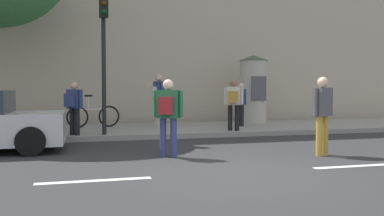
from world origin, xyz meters
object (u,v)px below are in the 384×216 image
Objects in this scene: pedestrian_near_pole at (322,110)px; bicycle_leaning at (93,116)px; pedestrian_with_backpack at (168,111)px; traffic_light at (104,38)px; pedestrian_with_bag at (241,101)px; poster_column at (253,88)px; pedestrian_in_dark_shirt at (158,95)px; pedestrian_in_red_top at (74,104)px; pedestrian_tallest at (234,101)px.

bicycle_leaning is (-4.60, 6.32, -0.46)m from pedestrian_near_pole.
traffic_light is at bearing 108.70° from pedestrian_with_backpack.
bicycle_leaning is at bearing 171.21° from pedestrian_with_bag.
poster_column is 7.02m from pedestrian_near_pole.
pedestrian_in_dark_shirt is 1.20× the size of pedestrian_with_bag.
pedestrian_in_red_top is at bearing -145.36° from pedestrian_in_dark_shirt.
pedestrian_near_pole reaches higher than pedestrian_with_backpack.
pedestrian_with_bag is 5.03m from bicycle_leaning.
pedestrian_near_pole is 4.15m from pedestrian_tallest.
pedestrian_with_backpack reaches higher than pedestrian_with_bag.
traffic_light is 3.95m from pedestrian_with_backpack.
pedestrian_with_backpack reaches higher than bicycle_leaning.
pedestrian_near_pole reaches higher than pedestrian_with_bag.
bicycle_leaning is (-5.97, -0.55, -0.91)m from poster_column.
bicycle_leaning is (-2.13, 0.32, -0.69)m from pedestrian_in_dark_shirt.
pedestrian_with_bag is at bearing 18.76° from traffic_light.
pedestrian_with_backpack is 5.41m from pedestrian_in_dark_shirt.
traffic_light is 6.19m from pedestrian_near_pole.
pedestrian_tallest is at bearing 96.65° from pedestrian_near_pole.
pedestrian_near_pole is at bearing -41.99° from traffic_light.
pedestrian_with_backpack is 3.34m from pedestrian_near_pole.
traffic_light is at bearing 138.01° from pedestrian_near_pole.
poster_column is at bearing 22.80° from pedestrian_in_red_top.
pedestrian_near_pole is 0.96× the size of pedestrian_in_dark_shirt.
pedestrian_in_dark_shirt is at bearing -167.22° from poster_column.
traffic_light is 2.29× the size of bicycle_leaning.
pedestrian_tallest is 1.06× the size of pedestrian_with_bag.
traffic_light is 4.30m from pedestrian_tallest.
traffic_light is 2.43× the size of pedestrian_with_backpack.
pedestrian_with_backpack is 1.05× the size of pedestrian_tallest.
pedestrian_tallest reaches higher than bicycle_leaning.
poster_column is at bearing 5.27° from bicycle_leaning.
traffic_light is 6.60m from poster_column.
pedestrian_with_backpack is 6.09m from pedestrian_with_bag.
pedestrian_with_backpack is 3.96m from pedestrian_in_red_top.
traffic_light is 3.25m from pedestrian_in_dark_shirt.
poster_column reaches higher than pedestrian_tallest.
pedestrian_tallest is (2.79, 3.47, 0.09)m from pedestrian_with_backpack.
pedestrian_with_bag is (4.73, 1.61, -1.85)m from traffic_light.
pedestrian_with_backpack is 4.45m from pedestrian_tallest.
pedestrian_in_red_top is 0.94× the size of pedestrian_tallest.
pedestrian_near_pole reaches higher than pedestrian_in_red_top.
poster_column is at bearing 53.29° from pedestrian_with_backpack.
pedestrian_with_backpack is (-4.63, -6.22, -0.47)m from poster_column.
pedestrian_in_dark_shirt is (-2.47, 6.00, 0.23)m from pedestrian_near_pole.
pedestrian_in_red_top is (-1.94, 3.45, 0.03)m from pedestrian_with_backpack.
poster_column reaches higher than pedestrian_with_bag.
pedestrian_tallest is 4.70m from bicycle_leaning.
pedestrian_near_pole is 1.15× the size of pedestrian_with_bag.
traffic_light is 2.70× the size of pedestrian_with_bag.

